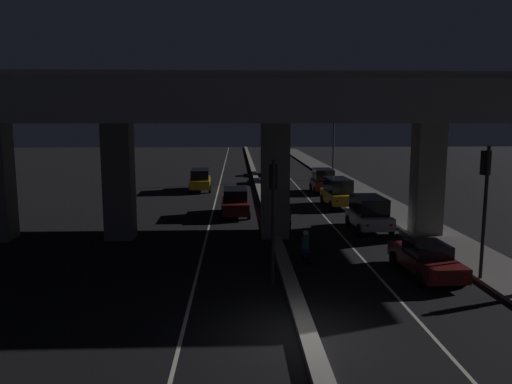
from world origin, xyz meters
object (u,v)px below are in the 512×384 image
at_px(car_dark_red_lead_oncoming, 235,202).
at_px(car_taxi_yellow_second_oncoming, 200,179).
at_px(street_lamp, 331,132).
at_px(motorcycle_blue_filtering_near, 306,249).
at_px(traffic_light_right_of_median, 485,190).
at_px(car_dark_red_fourth, 323,180).
at_px(car_silver_sixth, 270,168).
at_px(car_white_second, 369,212).
at_px(motorcycle_white_filtering_mid, 289,220).
at_px(traffic_light_left_of_median, 273,200).
at_px(car_dark_blue_fifth, 277,175).
at_px(car_taxi_yellow_third, 338,192).
at_px(car_dark_red_lead, 426,259).

distance_m(car_dark_red_lead_oncoming, car_taxi_yellow_second_oncoming, 12.08).
xyz_separation_m(street_lamp, motorcycle_blue_filtering_near, (-7.01, -31.27, -4.38)).
xyz_separation_m(traffic_light_right_of_median, car_dark_red_fourth, (-2.11, 24.38, -2.61)).
distance_m(car_silver_sixth, car_dark_red_lead_oncoming, 24.57).
distance_m(traffic_light_right_of_median, car_white_second, 10.02).
height_order(car_taxi_yellow_second_oncoming, motorcycle_blue_filtering_near, car_taxi_yellow_second_oncoming).
relative_size(street_lamp, motorcycle_white_filtering_mid, 4.69).
bearing_deg(motorcycle_white_filtering_mid, traffic_light_right_of_median, -144.88).
distance_m(traffic_light_left_of_median, traffic_light_right_of_median, 8.33).
distance_m(traffic_light_left_of_median, car_white_second, 11.61).
bearing_deg(street_lamp, car_taxi_yellow_second_oncoming, -148.37).
bearing_deg(car_taxi_yellow_second_oncoming, car_dark_red_lead_oncoming, 12.95).
xyz_separation_m(car_white_second, car_silver_sixth, (-3.81, 28.94, -0.28)).
distance_m(car_white_second, car_dark_red_lead_oncoming, 9.14).
xyz_separation_m(traffic_light_left_of_median, car_taxi_yellow_second_oncoming, (-4.68, 25.80, -2.32)).
height_order(traffic_light_left_of_median, street_lamp, street_lamp).
bearing_deg(car_white_second, car_dark_blue_fifth, 8.17).
bearing_deg(motorcycle_blue_filtering_near, car_white_second, -38.93).
bearing_deg(street_lamp, car_silver_sixth, 144.88).
height_order(car_dark_red_fourth, motorcycle_blue_filtering_near, car_dark_red_fourth).
bearing_deg(traffic_light_right_of_median, motorcycle_blue_filtering_near, 157.27).
height_order(street_lamp, car_silver_sixth, street_lamp).
bearing_deg(car_taxi_yellow_third, street_lamp, -11.24).
bearing_deg(street_lamp, traffic_light_right_of_median, -90.63).
bearing_deg(motorcycle_blue_filtering_near, car_silver_sixth, -5.43).
xyz_separation_m(car_white_second, car_dark_red_fourth, (-0.11, 14.93, 0.06)).
relative_size(car_taxi_yellow_third, motorcycle_white_filtering_mid, 2.40).
bearing_deg(car_dark_blue_fifth, motorcycle_blue_filtering_near, 178.13).
distance_m(car_silver_sixth, car_taxi_yellow_second_oncoming, 14.50).
height_order(traffic_light_left_of_median, car_dark_red_lead_oncoming, traffic_light_left_of_median).
bearing_deg(car_dark_red_lead, car_taxi_yellow_third, -0.76).
distance_m(traffic_light_right_of_median, motorcycle_blue_filtering_near, 7.81).
xyz_separation_m(traffic_light_left_of_median, car_silver_sixth, (2.53, 38.39, -2.62)).
bearing_deg(traffic_light_left_of_median, street_lamp, 75.66).
bearing_deg(traffic_light_left_of_median, car_dark_red_lead, 6.94).
relative_size(street_lamp, car_dark_red_lead, 1.85).
height_order(traffic_light_left_of_median, car_taxi_yellow_second_oncoming, traffic_light_left_of_median).
distance_m(car_dark_red_lead, car_silver_sixth, 37.80).
distance_m(traffic_light_right_of_median, car_dark_blue_fifth, 32.28).
height_order(traffic_light_left_of_median, car_dark_red_lead, traffic_light_left_of_median).
relative_size(traffic_light_right_of_median, car_dark_red_fourth, 1.36).
height_order(street_lamp, motorcycle_white_filtering_mid, street_lamp).
bearing_deg(car_dark_red_lead, traffic_light_right_of_median, -114.51).
distance_m(traffic_light_left_of_median, car_dark_red_fourth, 25.25).
bearing_deg(car_dark_blue_fifth, car_taxi_yellow_second_oncoming, 128.43).
xyz_separation_m(car_dark_red_lead_oncoming, motorcycle_blue_filtering_near, (3.19, -11.37, -0.28)).
bearing_deg(car_dark_blue_fifth, car_taxi_yellow_third, -166.71).
xyz_separation_m(car_white_second, car_taxi_yellow_second_oncoming, (-11.01, 16.36, 0.02)).
bearing_deg(motorcycle_white_filtering_mid, car_dark_red_lead_oncoming, 34.35).
distance_m(street_lamp, motorcycle_white_filtering_mid, 25.87).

